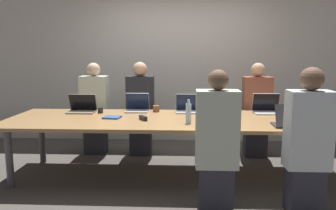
{
  "coord_description": "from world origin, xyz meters",
  "views": [
    {
      "loc": [
        0.07,
        -3.91,
        1.53
      ],
      "look_at": [
        -0.11,
        0.1,
        0.89
      ],
      "focal_mm": 35.0,
      "sensor_mm": 36.0,
      "label": 1
    }
  ],
  "objects_px": {
    "cup_far_left": "(100,110)",
    "stapler": "(143,118)",
    "cup_far_midleft": "(156,109)",
    "person_far_midleft": "(141,110)",
    "person_near_right": "(307,144)",
    "laptop_far_right": "(266,107)",
    "person_near_midright": "(217,145)",
    "bottle_near_right": "(312,115)",
    "laptop_near_midright": "(216,119)",
    "laptop_far_left": "(82,107)",
    "person_far_right": "(256,112)",
    "bottle_near_midright": "(188,113)",
    "person_far_left": "(95,110)",
    "laptop_far_center": "(189,107)",
    "laptop_far_midleft": "(137,106)",
    "laptop_near_right": "(289,121)"
  },
  "relations": [
    {
      "from": "cup_far_left",
      "to": "stapler",
      "type": "distance_m",
      "value": 0.76
    },
    {
      "from": "person_near_right",
      "to": "person_far_left",
      "type": "distance_m",
      "value": 3.07
    },
    {
      "from": "laptop_near_right",
      "to": "laptop_far_center",
      "type": "height_order",
      "value": "laptop_near_right"
    },
    {
      "from": "laptop_far_midleft",
      "to": "cup_far_midleft",
      "type": "xyz_separation_m",
      "value": [
        0.26,
        -0.01,
        -0.03
      ]
    },
    {
      "from": "person_near_midright",
      "to": "bottle_near_midright",
      "type": "xyz_separation_m",
      "value": [
        -0.26,
        0.62,
        0.19
      ]
    },
    {
      "from": "person_near_midright",
      "to": "laptop_far_center",
      "type": "height_order",
      "value": "person_near_midright"
    },
    {
      "from": "laptop_far_left",
      "to": "person_far_left",
      "type": "distance_m",
      "value": 0.56
    },
    {
      "from": "person_far_right",
      "to": "bottle_near_midright",
      "type": "distance_m",
      "value": 1.52
    },
    {
      "from": "bottle_near_right",
      "to": "cup_far_midleft",
      "type": "bearing_deg",
      "value": 157.38
    },
    {
      "from": "bottle_near_midright",
      "to": "laptop_far_center",
      "type": "distance_m",
      "value": 0.7
    },
    {
      "from": "laptop_far_midleft",
      "to": "bottle_near_right",
      "type": "bearing_deg",
      "value": -20.38
    },
    {
      "from": "laptop_far_left",
      "to": "stapler",
      "type": "bearing_deg",
      "value": -28.57
    },
    {
      "from": "laptop_near_midright",
      "to": "person_near_midright",
      "type": "bearing_deg",
      "value": 85.16
    },
    {
      "from": "bottle_near_right",
      "to": "cup_far_midleft",
      "type": "relative_size",
      "value": 2.93
    },
    {
      "from": "laptop_far_right",
      "to": "stapler",
      "type": "distance_m",
      "value": 1.67
    },
    {
      "from": "laptop_far_right",
      "to": "person_near_midright",
      "type": "height_order",
      "value": "person_near_midright"
    },
    {
      "from": "laptop_near_midright",
      "to": "laptop_far_left",
      "type": "bearing_deg",
      "value": -23.27
    },
    {
      "from": "laptop_far_right",
      "to": "person_far_right",
      "type": "distance_m",
      "value": 0.45
    },
    {
      "from": "cup_far_midleft",
      "to": "person_far_midleft",
      "type": "bearing_deg",
      "value": 122.25
    },
    {
      "from": "laptop_far_left",
      "to": "bottle_near_midright",
      "type": "height_order",
      "value": "bottle_near_midright"
    },
    {
      "from": "person_far_left",
      "to": "stapler",
      "type": "xyz_separation_m",
      "value": [
        0.86,
        -1.02,
        0.09
      ]
    },
    {
      "from": "person_far_midleft",
      "to": "bottle_near_right",
      "type": "bearing_deg",
      "value": -29.7
    },
    {
      "from": "person_near_right",
      "to": "person_far_left",
      "type": "height_order",
      "value": "person_near_right"
    },
    {
      "from": "laptop_near_right",
      "to": "bottle_near_midright",
      "type": "height_order",
      "value": "bottle_near_midright"
    },
    {
      "from": "laptop_far_left",
      "to": "laptop_far_midleft",
      "type": "relative_size",
      "value": 1.18
    },
    {
      "from": "laptop_far_right",
      "to": "bottle_near_midright",
      "type": "xyz_separation_m",
      "value": [
        -1.04,
        -0.69,
        0.04
      ]
    },
    {
      "from": "laptop_near_midright",
      "to": "stapler",
      "type": "height_order",
      "value": "laptop_near_midright"
    },
    {
      "from": "cup_far_left",
      "to": "bottle_near_midright",
      "type": "height_order",
      "value": "bottle_near_midright"
    },
    {
      "from": "laptop_far_midleft",
      "to": "bottle_near_midright",
      "type": "bearing_deg",
      "value": -47.11
    },
    {
      "from": "laptop_far_midleft",
      "to": "person_far_midleft",
      "type": "bearing_deg",
      "value": 91.85
    },
    {
      "from": "cup_far_left",
      "to": "stapler",
      "type": "height_order",
      "value": "cup_far_left"
    },
    {
      "from": "laptop_far_midleft",
      "to": "person_far_midleft",
      "type": "distance_m",
      "value": 0.43
    },
    {
      "from": "cup_far_midleft",
      "to": "laptop_far_center",
      "type": "distance_m",
      "value": 0.45
    },
    {
      "from": "bottle_near_right",
      "to": "stapler",
      "type": "relative_size",
      "value": 1.73
    },
    {
      "from": "bottle_near_right",
      "to": "laptop_far_left",
      "type": "bearing_deg",
      "value": 166.73
    },
    {
      "from": "person_far_left",
      "to": "laptop_far_left",
      "type": "bearing_deg",
      "value": -92.65
    },
    {
      "from": "person_near_right",
      "to": "person_far_midleft",
      "type": "bearing_deg",
      "value": -44.45
    },
    {
      "from": "person_near_right",
      "to": "person_far_midleft",
      "type": "distance_m",
      "value": 2.52
    },
    {
      "from": "bottle_near_right",
      "to": "cup_far_midleft",
      "type": "distance_m",
      "value": 1.94
    },
    {
      "from": "laptop_far_midleft",
      "to": "stapler",
      "type": "distance_m",
      "value": 0.6
    },
    {
      "from": "person_near_midright",
      "to": "laptop_far_midleft",
      "type": "height_order",
      "value": "person_near_midright"
    },
    {
      "from": "person_far_right",
      "to": "laptop_far_left",
      "type": "height_order",
      "value": "person_far_right"
    },
    {
      "from": "person_far_left",
      "to": "laptop_far_center",
      "type": "relative_size",
      "value": 3.86
    },
    {
      "from": "laptop_far_left",
      "to": "cup_far_left",
      "type": "xyz_separation_m",
      "value": [
        0.26,
        -0.04,
        -0.03
      ]
    },
    {
      "from": "bottle_near_midright",
      "to": "stapler",
      "type": "relative_size",
      "value": 1.81
    },
    {
      "from": "laptop_near_right",
      "to": "bottle_near_midright",
      "type": "xyz_separation_m",
      "value": [
        -1.08,
        0.14,
        0.05
      ]
    },
    {
      "from": "person_far_midleft",
      "to": "laptop_far_center",
      "type": "xyz_separation_m",
      "value": [
        0.72,
        -0.45,
        0.13
      ]
    },
    {
      "from": "person_far_midleft",
      "to": "cup_far_midleft",
      "type": "bearing_deg",
      "value": -57.75
    },
    {
      "from": "bottle_near_right",
      "to": "laptop_far_left",
      "type": "relative_size",
      "value": 0.72
    },
    {
      "from": "person_far_left",
      "to": "cup_far_midleft",
      "type": "relative_size",
      "value": 15.43
    }
  ]
}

